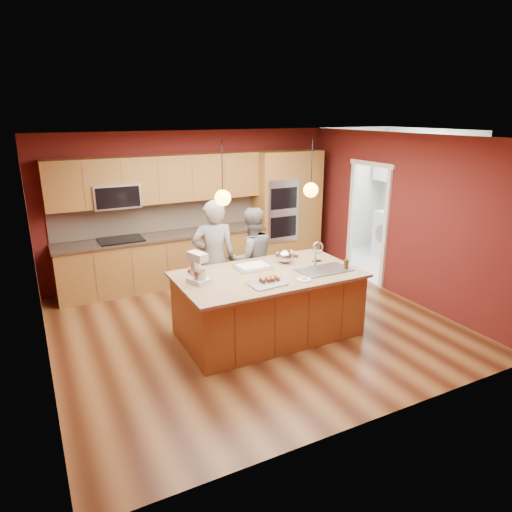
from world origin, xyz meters
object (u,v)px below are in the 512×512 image
stand_mixer (198,270)px  mixing_bowl (285,256)px  person_left (214,259)px  person_right (251,259)px  island (269,303)px

stand_mixer → mixing_bowl: size_ratio=1.71×
person_left → person_right: size_ratio=1.11×
mixing_bowl → person_right: bearing=109.2°
mixing_bowl → stand_mixer: bearing=-172.1°
island → stand_mixer: (-0.98, 0.10, 0.62)m
island → stand_mixer: stand_mixer is taller
person_right → stand_mixer: (-1.18, -0.85, 0.27)m
person_left → person_right: person_left is taller
island → person_right: 1.03m
island → person_left: size_ratio=1.38×
mixing_bowl → person_left: bearing=142.3°
person_right → person_left: bearing=3.2°
island → stand_mixer: bearing=174.1°
person_left → person_right: bearing=-163.8°
person_right → stand_mixer: bearing=39.0°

